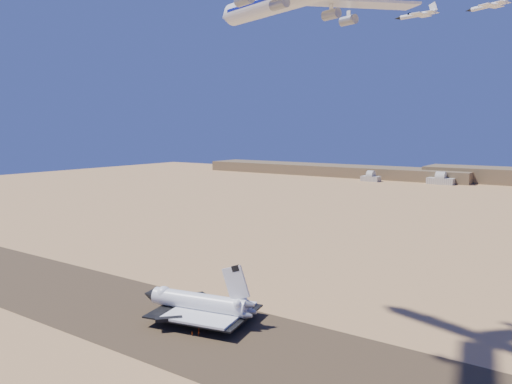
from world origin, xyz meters
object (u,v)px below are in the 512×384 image
Objects in this scene: crew_b at (199,333)px; crew_c at (199,330)px; shuttle at (199,304)px; crew_a at (192,333)px; chase_jet_e at (488,6)px; chase_jet_d at (417,15)px.

crew_b is 0.99× the size of crew_c.
shuttle is 11.89m from crew_c.
shuttle is 23.92× the size of crew_c.
crew_c is (0.28, 2.80, 0.10)m from crew_a.
chase_jet_e is at bearing -72.94° from crew_c.
chase_jet_e is at bearing -80.38° from crew_b.
chase_jet_e is at bearing -44.91° from crew_a.
shuttle is 2.73× the size of chase_jet_e.
crew_a is 0.88× the size of crew_c.
chase_jet_d is (43.38, 66.18, 102.22)m from crew_b.
crew_a is at bearing 142.89° from crew_c.
chase_jet_e reaches higher than chase_jet_d.
crew_a is at bearing -69.27° from shuttle.
crew_a is 130.60m from chase_jet_d.
chase_jet_e is at bearing 35.87° from chase_jet_d.
chase_jet_d is at bearing 35.90° from shuttle.
shuttle is 24.14× the size of crew_b.
crew_b is 129.28m from chase_jet_d.
chase_jet_d reaches higher than crew_c.
chase_jet_e reaches higher than crew_b.
shuttle is 124.15m from chase_jet_d.
crew_b is at bearing -104.91° from chase_jet_e.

